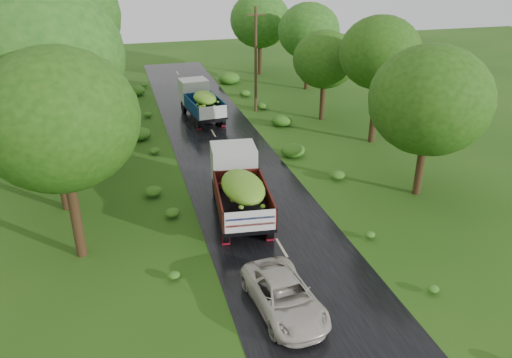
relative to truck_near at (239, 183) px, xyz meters
name	(u,v)px	position (x,y,z in m)	size (l,w,h in m)	color
ground	(314,303)	(1.04, -7.87, -1.62)	(120.00, 120.00, 0.00)	#1D450E
road	(275,237)	(1.04, -2.87, -1.61)	(6.50, 80.00, 0.02)	black
road_lines	(269,226)	(1.04, -1.87, -1.60)	(0.12, 69.60, 0.00)	#BFB78C
truck_near	(239,183)	(0.00, 0.00, 0.00)	(3.11, 7.02, 2.86)	black
truck_far	(200,99)	(0.82, 16.07, -0.11)	(2.87, 6.53, 2.66)	black
car	(284,296)	(-0.23, -7.98, -0.96)	(2.12, 4.61, 1.28)	beige
utility_pole	(256,59)	(5.52, 16.57, 2.68)	(1.46, 0.24, 8.35)	#382616
trees_left	(54,40)	(-9.06, 13.78, 5.27)	(6.34, 33.15, 9.62)	black
trees_right	(326,47)	(10.60, 14.35, 3.78)	(6.07, 33.37, 7.65)	black
shrubs	(232,159)	(1.04, 6.13, -1.27)	(11.90, 44.00, 0.70)	#245B15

